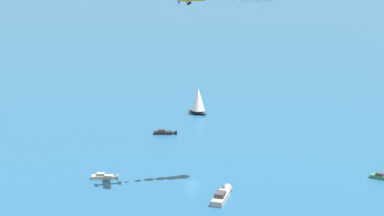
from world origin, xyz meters
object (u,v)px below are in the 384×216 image
object	(u,v)px
motorboat_inshore	(166,132)
motorboat_ahead	(106,177)
motorboat_mid_cluster	(222,195)
sailboat_far_port	(198,101)

from	to	relation	value
motorboat_inshore	motorboat_ahead	xyz separation A→B (m)	(-2.78, 43.94, -0.05)
motorboat_ahead	motorboat_mid_cluster	world-z (taller)	motorboat_mid_cluster
sailboat_far_port	motorboat_ahead	world-z (taller)	sailboat_far_port
sailboat_far_port	motorboat_mid_cluster	bearing A→B (deg)	116.19
sailboat_far_port	motorboat_ahead	bearing A→B (deg)	92.29
motorboat_mid_cluster	motorboat_ahead	bearing A→B (deg)	-1.09
motorboat_inshore	motorboat_mid_cluster	bearing A→B (deg)	129.01
sailboat_far_port	motorboat_ahead	size ratio (longest dim) A/B	1.54
motorboat_inshore	motorboat_ahead	bearing A→B (deg)	93.62
motorboat_inshore	motorboat_ahead	size ratio (longest dim) A/B	1.09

